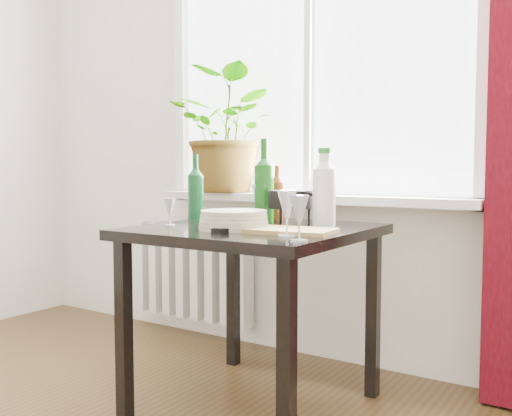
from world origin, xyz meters
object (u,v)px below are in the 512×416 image
Objects in this scene: wine_bottle_left at (196,187)px; wineglass_front_left at (170,212)px; wineglass_front_right at (287,213)px; tv_remote at (233,229)px; wineglass_back_center at (324,199)px; table at (254,249)px; potted_plant at (230,132)px; bottle_amber at (277,193)px; plate_stack at (234,220)px; cutting_board at (292,231)px; radiator at (192,271)px; cleaning_bottle at (324,186)px; wineglass_back_left at (259,202)px; fondue_pot at (290,207)px; wineglass_far_right at (299,218)px; wine_bottle_right at (264,180)px.

wine_bottle_left is 2.65× the size of wineglass_front_left.
wineglass_front_right is 0.25m from tv_remote.
table is at bearing -119.70° from wineglass_back_center.
bottle_amber is (0.47, -0.29, -0.30)m from potted_plant.
cutting_board is (0.25, 0.02, -0.03)m from plate_stack.
radiator is at bearing 143.46° from table.
wineglass_front_left is at bearing -74.74° from wine_bottle_left.
potted_plant is (0.31, -0.05, 0.79)m from radiator.
cleaning_bottle is 0.35m from wineglass_back_left.
wineglass_front_right is 0.95× the size of tv_remote.
wine_bottle_left is 1.77× the size of wineglass_back_left.
tv_remote is (0.41, -0.29, -0.14)m from wine_bottle_left.
cutting_board is (0.16, -0.26, -0.06)m from fondue_pot.
wineglass_back_center reaches higher than cutting_board.
potted_plant is at bearing 132.74° from table.
fondue_pot is at bearing -120.69° from wineglass_back_center.
wineglass_back_center reaches higher than wineglass_far_right.
cleaning_bottle is at bearing 30.26° from wineglass_front_left.
wineglass_back_center is at bearing -18.44° from radiator.
wineglass_back_left is 0.80× the size of fondue_pot.
wineglass_far_right reaches higher than fondue_pot.
wineglass_back_center is at bearing -1.32° from bottle_amber.
table is at bearing -112.90° from fondue_pot.
wineglass_back_left is (0.44, -0.39, -0.34)m from potted_plant.
cutting_board is (0.54, 0.05, -0.05)m from wineglass_front_left.
wine_bottle_right is at bearing 171.60° from cleaning_bottle.
fondue_pot is at bearing 92.56° from tv_remote.
tv_remote is (0.05, -0.07, -0.03)m from plate_stack.
wine_bottle_left is 0.58m from wineglass_back_center.
wineglass_far_right is at bearing -46.54° from wineglass_back_left.
wineglass_back_center is 0.98× the size of fondue_pot.
potted_plant is at bearing 135.72° from wineglass_far_right.
table is 0.23m from tv_remote.
wineglass_front_left is (-0.54, -0.31, -0.11)m from cleaning_bottle.
wineglass_front_right is 0.60× the size of plate_stack.
cutting_board is (0.34, -0.31, -0.08)m from wineglass_back_left.
cleaning_bottle is 2.13× the size of wineglass_far_right.
wine_bottle_left is 0.44m from plate_stack.
potted_plant is at bearing 140.10° from wine_bottle_right.
plate_stack is at bearing 6.28° from wineglass_front_left.
wineglass_far_right is at bearing -53.45° from bottle_amber.
wine_bottle_right is 0.55m from wineglass_front_right.
wineglass_back_center is 0.77× the size of plate_stack.
wineglass_back_left is 0.34m from plate_stack.
cleaning_bottle is 1.92× the size of wineglass_back_left.
wineglass_back_left is at bearing 117.49° from table.
table is 5.58× the size of wineglass_far_right.
cutting_board is (-0.04, 0.10, -0.07)m from wineglass_front_right.
wine_bottle_right reaches higher than wineglass_front_right.
wineglass_far_right is at bearing -54.63° from cutting_board.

